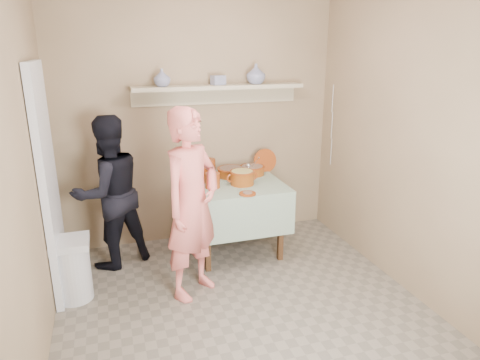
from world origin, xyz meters
name	(u,v)px	position (x,y,z in m)	size (l,w,h in m)	color
ground	(251,322)	(0.00, 0.00, 0.00)	(3.50, 3.50, 0.00)	#736A5A
tile_panel	(49,185)	(-1.46, 0.95, 1.00)	(0.06, 0.70, 2.00)	silver
plate_stack_a	(201,168)	(-0.04, 1.53, 0.87)	(0.16, 0.16, 0.21)	maroon
plate_stack_b	(209,167)	(0.07, 1.61, 0.85)	(0.15, 0.15, 0.18)	maroon
bowl_stack	(212,180)	(0.00, 1.17, 0.84)	(0.15, 0.15, 0.15)	maroon
empty_bowl	(207,179)	(-0.01, 1.39, 0.79)	(0.18, 0.18, 0.05)	maroon
propped_lid	(265,161)	(0.70, 1.56, 0.88)	(0.27, 0.27, 0.02)	maroon
vase_right	(256,74)	(0.60, 1.60, 1.82)	(0.20, 0.20, 0.21)	navy
vase_left	(162,78)	(-0.39, 1.60, 1.81)	(0.17, 0.17, 0.17)	navy
ceramic_box	(218,80)	(0.19, 1.62, 1.77)	(0.14, 0.10, 0.10)	navy
person_cook	(192,205)	(-0.33, 0.58, 0.83)	(0.60, 0.40, 1.65)	#E26A61
person_helper	(109,193)	(-0.99, 1.34, 0.75)	(0.73, 0.57, 1.50)	black
room_shell	(252,122)	(0.00, 0.00, 1.61)	(3.04, 3.54, 2.62)	#977E5C
serving_table	(234,193)	(0.25, 1.28, 0.64)	(0.97, 0.97, 0.76)	#4C2D16
cazuela_meat_a	(231,171)	(0.28, 1.47, 0.82)	(0.30, 0.30, 0.10)	#722E08
cazuela_meat_b	(252,169)	(0.52, 1.47, 0.82)	(0.28, 0.28, 0.10)	#722E08
ladle	(249,166)	(0.47, 1.44, 0.87)	(0.08, 0.26, 0.19)	silver
cazuela_rice	(242,176)	(0.31, 1.18, 0.85)	(0.33, 0.25, 0.14)	#722E08
front_plate	(248,193)	(0.26, 0.86, 0.77)	(0.16, 0.16, 0.03)	maroon
wall_shelf	(218,89)	(0.20, 1.65, 1.67)	(1.80, 0.25, 0.21)	tan
trash_bin	(72,269)	(-1.35, 0.78, 0.28)	(0.32, 0.32, 0.56)	silver
electrical_cord	(332,125)	(1.47, 1.48, 1.25)	(0.01, 0.05, 0.90)	silver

